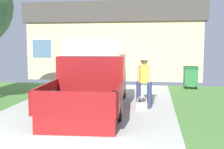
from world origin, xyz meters
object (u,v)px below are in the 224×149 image
Objects in this scene: pickup_truck at (93,83)px; person_with_hat at (144,78)px; house_with_garage at (118,41)px; handbag at (142,106)px; wheeled_trash_bin at (191,76)px.

pickup_truck reaches higher than person_with_hat.
handbag is at bearing -77.93° from house_with_garage.
handbag is 0.04× the size of house_with_garage.
pickup_truck is 1.73m from handbag.
wheeled_trash_bin reaches higher than handbag.
handbag is 0.42× the size of wheeled_trash_bin.
handbag is (-0.05, -0.28, -0.83)m from person_with_hat.
pickup_truck reaches higher than wheeled_trash_bin.
person_with_hat reaches higher than wheeled_trash_bin.
person_with_hat reaches higher than handbag.
handbag is 5.05m from wheeled_trash_bin.
pickup_truck is at bearing 16.73° from person_with_hat.
person_with_hat is 0.88m from handbag.
wheeled_trash_bin is (1.95, 4.33, -0.41)m from person_with_hat.
pickup_truck is 5.14× the size of wheeled_trash_bin.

